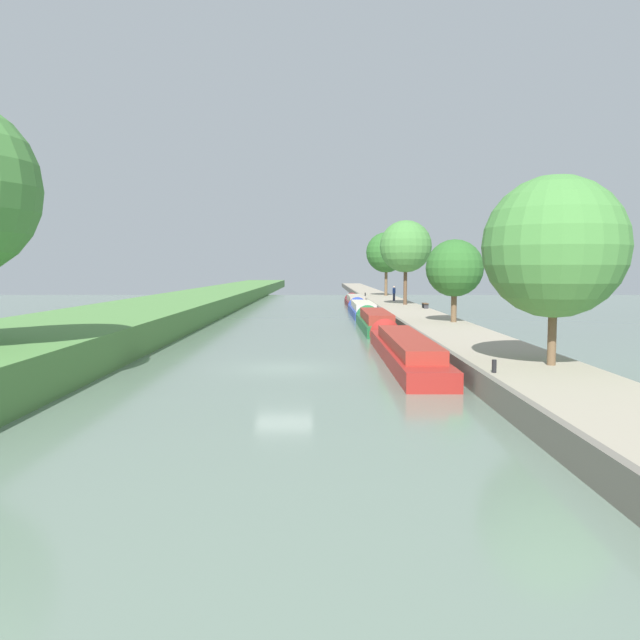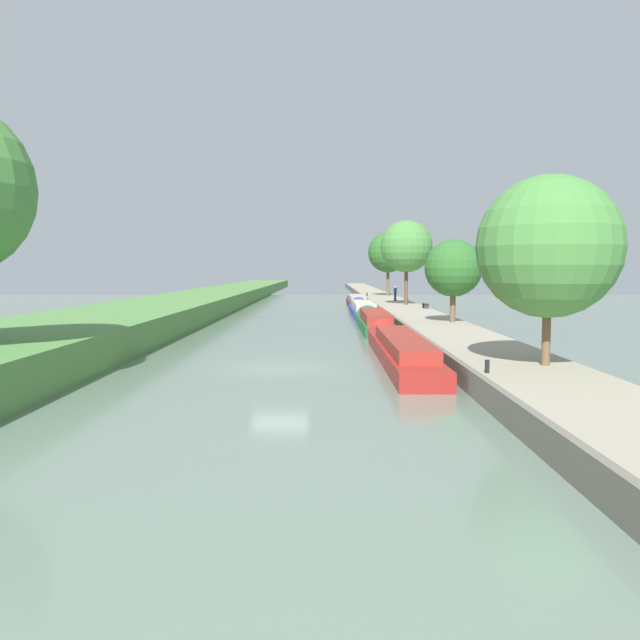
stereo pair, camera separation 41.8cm
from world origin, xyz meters
name	(u,v)px [view 2 (the right image)]	position (x,y,z in m)	size (l,w,h in m)	color
ground_plane	(280,368)	(0.00, 0.00, 0.00)	(160.00, 160.00, 0.00)	slate
left_grassy_bank	(15,349)	(-11.73, 0.00, 0.83)	(8.93, 260.00, 1.66)	#518442
right_towpath	(493,359)	(9.43, 0.00, 0.42)	(4.33, 260.00, 0.83)	#9E937F
stone_quay	(441,359)	(7.14, 0.00, 0.44)	(0.25, 260.00, 0.88)	#6B665B
narrowboat_red	(399,348)	(5.61, 2.81, 0.55)	(2.01, 16.96, 1.91)	maroon
narrowboat_green	(374,321)	(5.59, 18.64, 0.57)	(2.11, 13.68, 2.03)	#1E6033
narrowboat_blue	(362,309)	(5.64, 33.37, 0.52)	(2.18, 14.86, 2.07)	#283D93
narrowboat_maroon	(356,301)	(5.81, 48.75, 0.52)	(2.06, 14.51, 1.96)	maroon
tree_rightbank_near	(549,247)	(10.16, -4.48, 5.18)	(5.21, 5.21, 6.96)	brown
tree_rightbank_midnear	(453,268)	(10.56, 14.53, 4.43)	(3.83, 3.83, 5.53)	brown
tree_rightbank_midfar	(406,246)	(10.10, 35.31, 6.62)	(5.16, 5.16, 8.38)	brown
tree_rightbank_far	(388,252)	(10.44, 56.96, 6.59)	(5.38, 5.38, 8.46)	brown
person_walking	(395,293)	(9.89, 43.04, 1.71)	(0.34, 0.34, 1.66)	#282D42
mooring_bollard_near	(487,366)	(7.56, -6.21, 1.06)	(0.16, 0.16, 0.45)	black
mooring_bollard_far	(367,294)	(7.56, 55.46, 1.06)	(0.16, 0.16, 0.45)	black
park_bench	(426,304)	(11.14, 29.49, 1.18)	(0.44, 1.50, 0.47)	#333338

